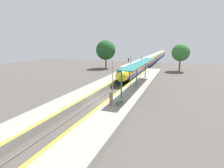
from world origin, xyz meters
TOP-DOWN VIEW (x-y plane):
  - ground_plane at (0.00, 0.00)m, footprint 120.00×120.00m
  - rail_left at (-0.72, 0.00)m, footprint 0.08×90.00m
  - rail_right at (0.72, 0.00)m, footprint 0.08×90.00m
  - train at (0.00, 56.21)m, footprint 2.84×94.91m
  - platform_right at (3.65, 0.00)m, footprint 4.05×64.00m
  - platform_left at (-3.46, 0.00)m, footprint 3.66×64.00m
  - platform_bench at (3.96, -2.79)m, footprint 0.44×1.75m
  - person_waiting at (3.00, -3.53)m, footprint 0.36×0.23m
  - railway_signal at (-2.35, 23.84)m, footprint 0.28×0.28m
  - lamppost_near at (2.44, -1.43)m, footprint 0.36×0.20m
  - lamppost_mid at (2.44, 7.99)m, footprint 0.36×0.20m
  - lamppost_far at (2.44, 17.41)m, footprint 0.36×0.20m
  - station_canopy at (4.26, 7.56)m, footprint 2.02×20.89m
  - background_tree_left at (-13.44, 33.91)m, footprint 6.81×6.81m
  - background_tree_right at (10.98, 36.13)m, footprint 5.50×5.50m

SIDE VIEW (x-z plane):
  - ground_plane at x=0.00m, z-range 0.00..0.00m
  - rail_left at x=-0.72m, z-range 0.00..0.15m
  - rail_right at x=0.72m, z-range 0.00..0.15m
  - platform_right at x=3.65m, z-range 0.00..0.95m
  - platform_left at x=-3.46m, z-range 0.00..0.95m
  - platform_bench at x=3.96m, z-range 0.98..1.87m
  - person_waiting at x=3.00m, z-range 0.99..2.73m
  - train at x=0.00m, z-range 0.27..3.98m
  - railway_signal at x=-2.35m, z-range 0.50..5.07m
  - lamppost_near at x=2.44m, z-range 1.34..7.00m
  - lamppost_mid at x=2.44m, z-range 1.34..7.00m
  - lamppost_far at x=2.44m, z-range 1.34..7.00m
  - station_canopy at x=4.26m, z-range 2.91..7.38m
  - background_tree_right at x=10.98m, z-range 1.53..10.13m
  - background_tree_left at x=-13.44m, z-range 1.46..11.20m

